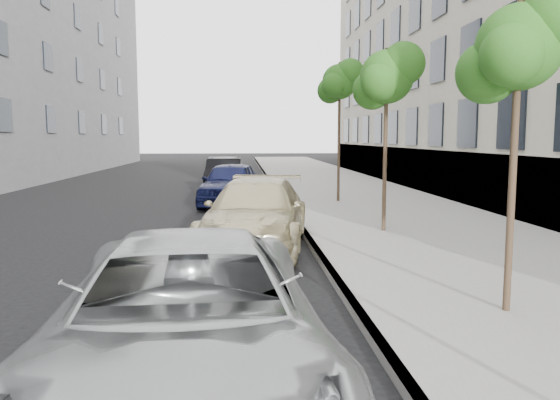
{
  "coord_description": "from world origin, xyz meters",
  "views": [
    {
      "loc": [
        -0.46,
        -5.56,
        2.52
      ],
      "look_at": [
        0.19,
        3.22,
        1.5
      ],
      "focal_mm": 35.0,
      "sensor_mm": 36.0,
      "label": 1
    }
  ],
  "objects": [
    {
      "name": "sidewalk",
      "position": [
        4.3,
        24.0,
        0.07
      ],
      "size": [
        6.4,
        72.0,
        0.14
      ],
      "primitive_type": "cube",
      "color": "gray",
      "rests_on": "ground"
    },
    {
      "name": "tree_mid",
      "position": [
        3.23,
        8.0,
        4.0
      ],
      "size": [
        1.68,
        1.48,
        4.7
      ],
      "color": "#38281C",
      "rests_on": "sidewalk"
    },
    {
      "name": "sedan_blue",
      "position": [
        -0.81,
        14.69,
        0.8
      ],
      "size": [
        2.55,
        4.94,
        1.61
      ],
      "primitive_type": "imported",
      "rotation": [
        0.0,
        0.0,
        -0.14
      ],
      "color": "#101436",
      "rests_on": "ground"
    },
    {
      "name": "tree_near",
      "position": [
        3.23,
        1.5,
        3.68
      ],
      "size": [
        1.52,
        1.32,
        4.3
      ],
      "color": "#38281C",
      "rests_on": "sidewalk"
    },
    {
      "name": "sedan_rear",
      "position": [
        -1.3,
        25.36,
        0.7
      ],
      "size": [
        2.39,
        4.98,
        1.4
      ],
      "primitive_type": "imported",
      "rotation": [
        0.0,
        0.0,
        0.09
      ],
      "color": "#ADB1B5",
      "rests_on": "ground"
    },
    {
      "name": "sedan_black",
      "position": [
        -1.21,
        20.05,
        0.76
      ],
      "size": [
        1.66,
        4.62,
        1.51
      ],
      "primitive_type": "imported",
      "rotation": [
        0.0,
        0.0,
        -0.01
      ],
      "color": "black",
      "rests_on": "ground"
    },
    {
      "name": "curb",
      "position": [
        1.18,
        24.0,
        0.07
      ],
      "size": [
        0.15,
        72.0,
        0.14
      ],
      "primitive_type": "cube",
      "color": "#9E9B93",
      "rests_on": "ground"
    },
    {
      "name": "tree_far",
      "position": [
        3.23,
        14.5,
        4.52
      ],
      "size": [
        1.65,
        1.45,
        5.2
      ],
      "color": "#38281C",
      "rests_on": "sidewalk"
    },
    {
      "name": "suv",
      "position": [
        -0.1,
        6.77,
        0.77
      ],
      "size": [
        2.95,
        5.61,
        1.55
      ],
      "primitive_type": "imported",
      "rotation": [
        0.0,
        0.0,
        -0.15
      ],
      "color": "#C4B68B",
      "rests_on": "ground"
    },
    {
      "name": "minivan",
      "position": [
        -0.97,
        -0.46,
        0.77
      ],
      "size": [
        2.84,
        5.69,
        1.55
      ],
      "primitive_type": "imported",
      "rotation": [
        0.0,
        0.0,
        0.05
      ],
      "color": "#A9ACAD",
      "rests_on": "ground"
    },
    {
      "name": "ground",
      "position": [
        0.0,
        0.0,
        0.0
      ],
      "size": [
        160.0,
        160.0,
        0.0
      ],
      "primitive_type": "plane",
      "color": "black",
      "rests_on": "ground"
    }
  ]
}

